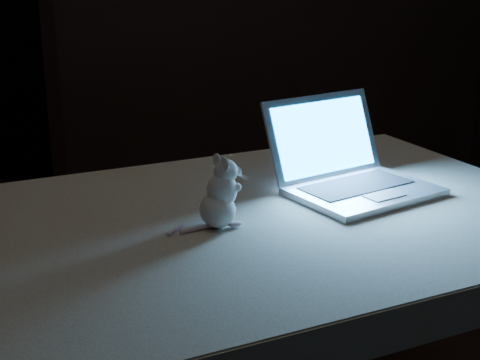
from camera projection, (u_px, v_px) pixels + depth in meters
name	position (u px, v px, depth m)	size (l,w,h in m)	color
table	(251.00, 360.00, 1.89)	(1.55, 1.00, 0.83)	black
tablecloth	(278.00, 227.00, 1.82)	(1.65, 1.10, 0.10)	beige
laptop	(367.00, 150.00, 1.87)	(0.38, 0.34, 0.26)	silver
plush_mouse	(217.00, 192.00, 1.66)	(0.13, 0.13, 0.18)	white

